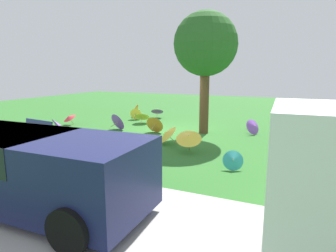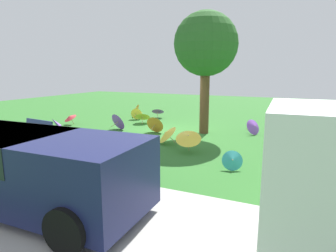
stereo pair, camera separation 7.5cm
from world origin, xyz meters
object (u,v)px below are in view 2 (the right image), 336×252
parasol_orange_1 (156,124)px  parasol_orange_3 (135,110)px  parasol_yellow_5 (166,134)px  parasol_red_2 (70,117)px  parasol_yellow_1 (137,114)px  shade_tree (206,45)px  park_bench (42,130)px  parasol_yellow_0 (143,116)px  parasol_purple_2 (158,110)px  parasol_purple_1 (254,127)px  parasol_teal_0 (232,160)px  parasol_purple_0 (119,121)px  parasol_yellow_3 (188,137)px  parasol_purple_3 (60,126)px  van_dark (29,164)px

parasol_orange_1 → parasol_orange_3: (3.29, -3.62, -0.01)m
parasol_yellow_5 → parasol_red_2: bearing=-13.9°
parasol_yellow_1 → parasol_orange_1: parasol_orange_1 is taller
parasol_orange_1 → parasol_red_2: bearing=1.6°
parasol_red_2 → parasol_yellow_5: size_ratio=0.79×
shade_tree → park_bench: bearing=39.5°
parasol_yellow_0 → parasol_purple_2: parasol_purple_2 is taller
parasol_orange_1 → parasol_red_2: size_ratio=0.94×
parasol_purple_1 → parasol_teal_0: bearing=92.3°
shade_tree → parasol_purple_0: size_ratio=5.49×
parasol_yellow_3 → parasol_yellow_5: bearing=-33.4°
parasol_orange_1 → parasol_teal_0: size_ratio=1.21×
parasol_purple_1 → parasol_purple_3: (7.75, 3.59, 0.03)m
park_bench → parasol_teal_0: 7.52m
parasol_red_2 → parasol_purple_2: 5.02m
parasol_purple_1 → parasol_purple_2: 6.35m
van_dark → parasol_purple_0: bearing=-68.4°
shade_tree → parasol_orange_1: (2.00, 0.84, -3.43)m
parasol_purple_3 → parasol_red_2: bearing=-56.7°
parasol_red_2 → parasol_purple_3: (-1.30, 1.98, -0.00)m
van_dark → parasol_orange_1: (1.09, -7.61, -0.51)m
parasol_yellow_0 → parasol_purple_1: bearing=176.6°
parasol_purple_1 → parasol_orange_1: bearing=19.7°
shade_tree → parasol_purple_3: shade_tree is taller
parasol_red_2 → parasol_purple_2: (-3.14, -3.91, 0.05)m
parasol_orange_1 → parasol_yellow_3: parasol_yellow_3 is taller
parasol_orange_1 → parasol_purple_0: 1.88m
parasol_yellow_5 → van_dark: bearing=87.6°
parasol_yellow_0 → parasol_purple_3: bearing=64.0°
parasol_yellow_1 → parasol_red_2: 3.71m
parasol_yellow_3 → parasol_yellow_5: (1.20, -0.79, -0.15)m
parasol_orange_1 → parasol_yellow_5: size_ratio=0.74×
parasol_yellow_0 → parasol_yellow_3: 6.07m
parasol_purple_0 → parasol_purple_2: size_ratio=1.04×
parasol_yellow_3 → parasol_orange_3: 8.45m
van_dark → parasol_orange_3: van_dark is taller
parasol_red_2 → parasol_orange_3: bearing=-113.9°
shade_tree → parasol_yellow_5: 4.32m
van_dark → parasol_orange_1: bearing=-81.8°
van_dark → parasol_orange_3: bearing=-68.7°
park_bench → parasol_yellow_1: 6.29m
van_dark → parasol_yellow_3: bearing=-105.9°
shade_tree → parasol_purple_2: bearing=-37.6°
shade_tree → parasol_yellow_1: shade_tree is taller
parasol_purple_0 → parasol_purple_1: (-5.98, -1.59, -0.07)m
van_dark → parasol_purple_1: bearing=-108.3°
parasol_purple_1 → park_bench: bearing=34.0°
parasol_red_2 → parasol_yellow_3: size_ratio=0.80×
parasol_yellow_3 → parasol_yellow_5: size_ratio=0.99×
parasol_yellow_3 → parasol_purple_3: parasol_yellow_3 is taller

